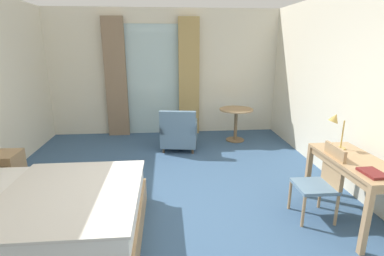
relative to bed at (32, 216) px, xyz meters
name	(u,v)px	position (x,y,z in m)	size (l,w,h in m)	color
ground	(168,213)	(1.43, 0.50, -0.35)	(5.84, 7.65, 0.10)	#38567A
wall_back	(165,73)	(1.43, 4.07, 1.11)	(5.44, 0.12, 2.83)	silver
wall_right	(381,98)	(4.09, 0.50, 1.11)	(0.12, 7.25, 2.83)	silver
balcony_glass_door	(153,81)	(1.15, 3.99, 0.94)	(1.20, 0.02, 2.49)	silver
curtain_panel_left	(116,78)	(0.33, 3.89, 1.02)	(0.47, 0.10, 2.63)	#897056
curtain_panel_right	(189,78)	(1.97, 3.89, 1.02)	(0.47, 0.10, 2.63)	tan
bed	(32,216)	(0.00, 0.00, 0.00)	(2.21, 1.67, 1.06)	tan
nightstand	(4,171)	(-0.93, 1.28, -0.02)	(0.47, 0.45, 0.56)	tan
writing_desk	(356,168)	(3.61, 0.09, 0.38)	(0.57, 1.24, 0.78)	tan
desk_chair	(322,179)	(3.28, 0.19, 0.20)	(0.44, 0.43, 0.92)	slate
desk_lamp	(336,123)	(3.53, 0.47, 0.82)	(0.26, 0.15, 0.47)	tan
closed_book	(373,173)	(3.52, -0.30, 0.49)	(0.19, 0.27, 0.03)	maroon
armchair_by_window	(179,133)	(1.68, 2.78, 0.04)	(0.79, 0.82, 0.84)	slate
round_cafe_table	(236,117)	(2.94, 3.23, 0.23)	(0.72, 0.72, 0.71)	tan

